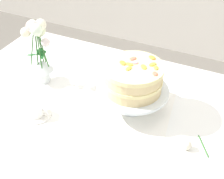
# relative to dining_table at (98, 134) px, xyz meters

# --- Properties ---
(dining_table) EXTENTS (1.40, 1.00, 0.74)m
(dining_table) POSITION_rel_dining_table_xyz_m (0.00, 0.00, 0.00)
(dining_table) COLOR white
(dining_table) RESTS_ON ground
(linen_napkin) EXTENTS (0.36, 0.36, 0.00)m
(linen_napkin) POSITION_rel_dining_table_xyz_m (0.10, 0.11, 0.09)
(linen_napkin) COLOR white
(linen_napkin) RESTS_ON dining_table
(cake_stand) EXTENTS (0.29, 0.29, 0.10)m
(cake_stand) POSITION_rel_dining_table_xyz_m (0.10, 0.11, 0.17)
(cake_stand) COLOR silver
(cake_stand) RESTS_ON linen_napkin
(layer_cake) EXTENTS (0.24, 0.24, 0.12)m
(layer_cake) POSITION_rel_dining_table_xyz_m (0.10, 0.11, 0.25)
(layer_cake) COLOR beige
(layer_cake) RESTS_ON cake_stand
(flower_vase) EXTENTS (0.12, 0.11, 0.31)m
(flower_vase) POSITION_rel_dining_table_xyz_m (-0.34, 0.12, 0.26)
(flower_vase) COLOR silver
(flower_vase) RESTS_ON dining_table
(teacup) EXTENTS (0.12, 0.12, 0.05)m
(teacup) POSITION_rel_dining_table_xyz_m (-0.23, -0.09, 0.11)
(teacup) COLOR white
(teacup) RESTS_ON dining_table
(fallen_rose) EXTENTS (0.10, 0.10, 0.04)m
(fallen_rose) POSITION_rel_dining_table_xyz_m (0.37, -0.01, 0.11)
(fallen_rose) COLOR #2D6028
(fallen_rose) RESTS_ON dining_table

